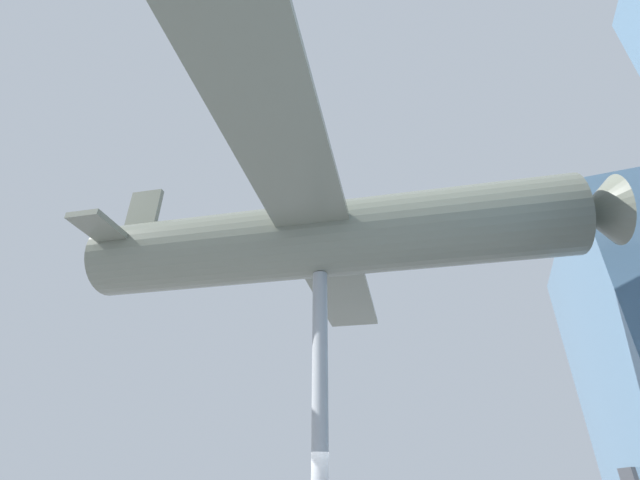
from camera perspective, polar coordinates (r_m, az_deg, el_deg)
name	(u,v)px	position (r m, az deg, el deg)	size (l,w,h in m)	color
support_pylon_central	(320,406)	(10.98, 0.00, -21.27)	(0.40, 0.40, 6.97)	#999EA3
suspended_airplane	(327,239)	(12.47, 1.00, 0.14)	(15.52, 15.22, 3.71)	slate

